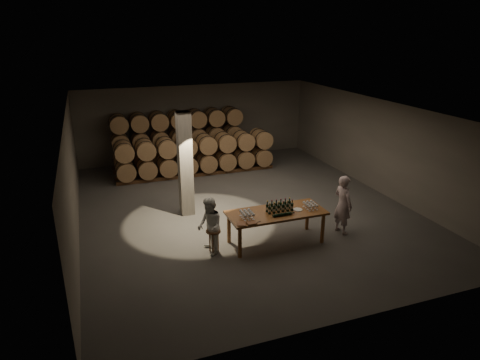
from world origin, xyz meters
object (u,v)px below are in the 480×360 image
object	(u,v)px
tasting_table	(276,215)
person_man	(343,205)
bottle_cluster	(280,207)
plate	(298,210)
person_woman	(210,226)
stool	(213,234)
notebook_near	(251,223)

from	to	relation	value
tasting_table	person_man	xyz separation A→B (m)	(2.00, -0.07, 0.05)
bottle_cluster	person_man	bearing A→B (deg)	-2.54
plate	person_woman	distance (m)	2.42
stool	person_man	distance (m)	3.74
person_man	tasting_table	bearing A→B (deg)	76.04
notebook_near	person_woman	distance (m)	1.07
person_man	person_woman	size ratio (longest dim) A/B	1.13
plate	person_woman	xyz separation A→B (m)	(-2.41, 0.12, -0.16)
notebook_near	stool	size ratio (longest dim) A/B	0.37
tasting_table	plate	world-z (taller)	plate
plate	tasting_table	bearing A→B (deg)	172.19
notebook_near	bottle_cluster	bearing A→B (deg)	23.72
tasting_table	person_man	bearing A→B (deg)	-2.10
notebook_near	stool	distance (m)	1.06
bottle_cluster	stool	xyz separation A→B (m)	(-1.83, 0.03, -0.50)
notebook_near	person_woman	xyz separation A→B (m)	(-0.94, 0.49, -0.16)
person_man	bottle_cluster	bearing A→B (deg)	75.60
stool	tasting_table	bearing A→B (deg)	-1.26
plate	person_man	distance (m)	1.41
plate	stool	bearing A→B (deg)	177.06
person_woman	plate	bearing A→B (deg)	87.35
tasting_table	bottle_cluster	size ratio (longest dim) A/B	3.57
tasting_table	plate	xyz separation A→B (m)	(0.59, -0.08, 0.11)
plate	stool	size ratio (longest dim) A/B	0.40
bottle_cluster	person_woman	size ratio (longest dim) A/B	0.48
plate	person_man	world-z (taller)	person_man
plate	person_woman	bearing A→B (deg)	177.09
tasting_table	person_man	distance (m)	2.00
stool	person_woman	size ratio (longest dim) A/B	0.41
plate	person_man	xyz separation A→B (m)	(1.41, 0.01, -0.06)
tasting_table	person_woman	bearing A→B (deg)	178.68
bottle_cluster	plate	distance (m)	0.51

